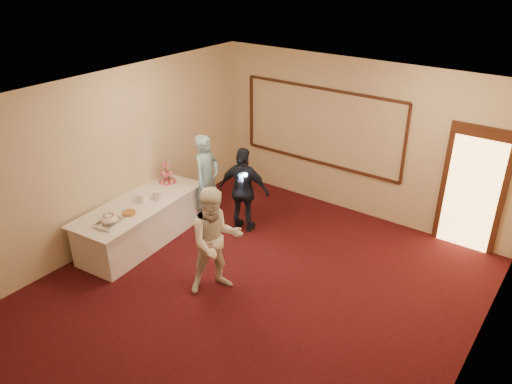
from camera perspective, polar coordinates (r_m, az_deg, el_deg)
floor at (r=7.67m, az=-0.93°, el=-12.12°), size 7.00×7.00×0.00m
room_walls at (r=6.61m, az=-1.06°, el=1.78°), size 6.04×7.04×3.02m
wall_molding at (r=9.89m, az=7.46°, el=7.41°), size 3.45×0.04×1.55m
doorway at (r=9.15m, az=23.51°, el=0.22°), size 1.05×0.07×2.20m
buffet_table at (r=9.05m, az=-13.01°, el=-3.38°), size 1.20×2.59×0.77m
pavlova_tray at (r=8.28m, az=-16.42°, el=-3.15°), size 0.40×0.49×0.17m
cupcake_stand at (r=9.48m, az=-10.13°, el=2.09°), size 0.33×0.33×0.48m
plate_stack_a at (r=8.86m, az=-12.87°, el=-0.63°), size 0.20×0.20×0.17m
plate_stack_b at (r=8.89m, az=-11.02°, el=-0.29°), size 0.21×0.21×0.17m
tart at (r=8.52m, az=-14.30°, el=-2.37°), size 0.26×0.26×0.05m
man at (r=9.36m, az=-5.64°, el=1.50°), size 0.47×0.66×1.72m
woman at (r=7.43m, az=-4.63°, el=-5.59°), size 1.00×1.05×1.70m
guest at (r=9.00m, az=-1.38°, el=0.19°), size 1.02×0.63×1.62m
camera_flash at (r=8.70m, az=-1.27°, el=2.01°), size 0.07×0.05×0.05m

